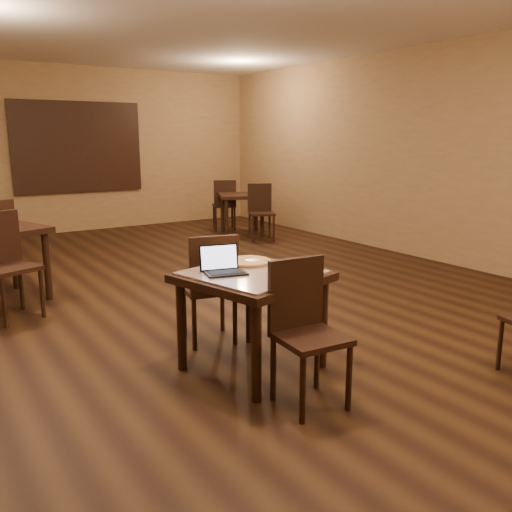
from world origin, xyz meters
TOP-DOWN VIEW (x-y plane):
  - ground at (0.00, 0.00)m, footprint 10.00×10.00m
  - wall_back at (0.00, 5.00)m, footprint 8.00×0.02m
  - wall_right at (4.00, 0.00)m, footprint 0.02×10.00m
  - ceiling at (0.00, 0.00)m, footprint 8.00×10.00m
  - mural at (0.50, 4.96)m, footprint 2.34×0.05m
  - tiled_table at (-0.19, -2.01)m, footprint 1.12×1.12m
  - chair_main_near at (-0.18, -2.63)m, footprint 0.45×0.45m
  - chair_main_far at (-0.21, -1.40)m, footprint 0.49×0.49m
  - laptop at (-0.39, -1.92)m, footprint 0.34×0.29m
  - plate at (0.03, -2.19)m, footprint 0.28×0.28m
  - pizza_slice at (0.03, -2.19)m, footprint 0.28×0.28m
  - pizza_pan at (-0.07, -1.77)m, footprint 0.34×0.34m
  - pizza_whole at (-0.07, -1.77)m, footprint 0.35×0.35m
  - spatula at (-0.05, -1.79)m, footprint 0.12×0.24m
  - napkin_roll at (0.21, -2.15)m, footprint 0.07×0.16m
  - other_table_a at (2.78, 2.96)m, footprint 1.04×1.04m
  - other_table_a_chair_near at (2.82, 2.40)m, footprint 0.54×0.54m
  - other_table_a_chair_far at (2.75, 3.53)m, footprint 0.54×0.54m
  - other_table_b_chair_near at (-1.54, 0.33)m, footprint 0.57×0.57m

SIDE VIEW (x-z plane):
  - ground at x=0.00m, z-range 0.00..0.00m
  - other_table_a_chair_near at x=2.82m, z-range 0.06..1.02m
  - other_table_a_chair_far at x=2.75m, z-range 0.06..1.02m
  - chair_main_far at x=-0.21m, z-range 0.06..1.02m
  - chair_main_near at x=-0.18m, z-range 0.06..1.02m
  - other_table_b_chair_near at x=-1.54m, z-range 0.07..1.10m
  - other_table_a at x=2.78m, z-range 0.24..0.98m
  - tiled_table at x=-0.19m, z-range 0.28..1.04m
  - pizza_pan at x=-0.07m, z-range 0.76..0.77m
  - plate at x=0.03m, z-range 0.76..0.78m
  - napkin_roll at x=0.21m, z-range 0.76..0.80m
  - pizza_whole at x=-0.07m, z-range 0.77..0.79m
  - pizza_slice at x=0.03m, z-range 0.77..0.80m
  - spatula at x=-0.05m, z-range 0.79..0.79m
  - laptop at x=-0.39m, z-range 0.72..0.92m
  - wall_back at x=0.00m, z-range 0.00..3.00m
  - wall_right at x=4.00m, z-range 0.00..3.00m
  - mural at x=0.50m, z-range 0.73..2.37m
  - ceiling at x=0.00m, z-range 2.99..3.01m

